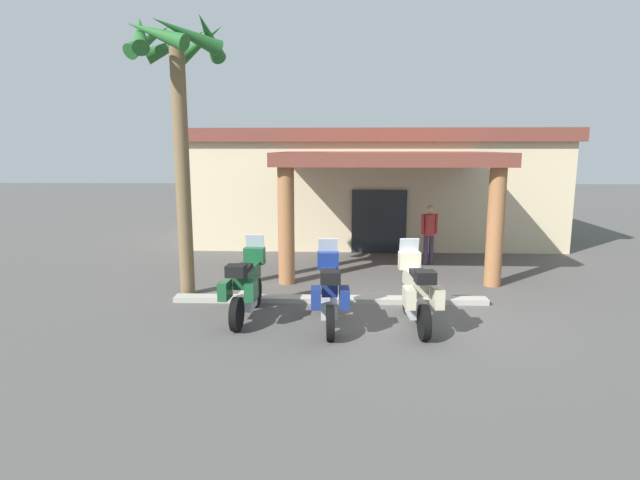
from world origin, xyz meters
TOP-DOWN VIEW (x-y plane):
  - ground_plane at (0.00, 0.00)m, footprint 80.00×80.00m
  - motel_building at (0.04, 9.24)m, footprint 13.10×11.00m
  - motorcycle_green at (-3.25, -0.53)m, footprint 0.73×2.21m
  - motorcycle_blue at (-1.55, -0.97)m, footprint 0.72×2.21m
  - motorcycle_cream at (0.15, -0.90)m, footprint 0.72×2.21m
  - pedestrian at (1.36, 4.59)m, footprint 0.51×0.32m
  - palm_tree_roadside at (-4.99, 1.18)m, footprint 2.29×2.36m
  - curb_strip at (-1.55, 0.65)m, footprint 7.11×0.36m

SIDE VIEW (x-z plane):
  - ground_plane at x=0.00m, z-range 0.00..0.00m
  - curb_strip at x=-1.55m, z-range 0.00..0.12m
  - motorcycle_green at x=-3.25m, z-range -0.11..1.50m
  - motorcycle_blue at x=-1.55m, z-range -0.11..1.50m
  - motorcycle_cream at x=0.15m, z-range -0.11..1.50m
  - pedestrian at x=1.36m, z-range 0.15..1.93m
  - motel_building at x=0.04m, z-range 0.05..4.15m
  - palm_tree_roadside at x=-4.99m, z-range 1.62..8.12m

